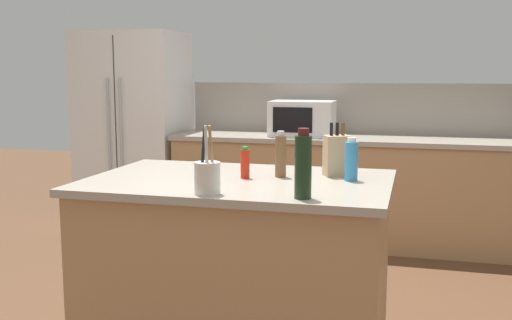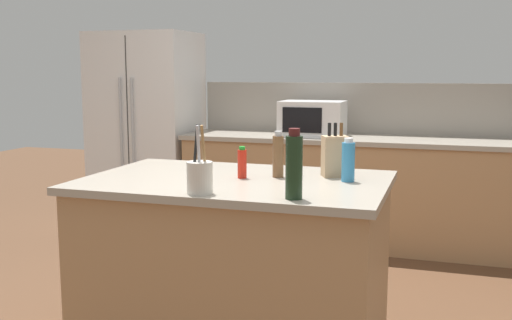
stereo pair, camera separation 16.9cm
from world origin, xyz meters
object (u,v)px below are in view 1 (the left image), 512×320
Objects in this scene: microwave at (302,118)px; pepper_grinder at (281,155)px; knife_block at (337,155)px; refrigerator at (134,131)px; wine_bottle at (303,166)px; hot_sauce_bottle at (245,163)px; utensil_crock at (207,177)px; dish_soap_bottle at (351,160)px.

microwave is 2.22× the size of pepper_grinder.
pepper_grinder is at bearing 175.91° from knife_block.
microwave is at bearing -1.78° from refrigerator.
wine_bottle reaches higher than hot_sauce_bottle.
utensil_crock is at bearing -96.54° from hot_sauce_bottle.
hot_sauce_bottle is at bearing -87.28° from microwave.
microwave is 2.62m from utensil_crock.
utensil_crock reaches higher than hot_sauce_bottle.
microwave reaches higher than knife_block.
wine_bottle is at bearing -51.02° from refrigerator.
hot_sauce_bottle is at bearing -51.76° from refrigerator.
pepper_grinder is 0.56m from wine_bottle.
utensil_crock is at bearing -57.51° from refrigerator.
wine_bottle is 1.86× the size of hot_sauce_bottle.
knife_block is 0.91× the size of utensil_crock.
knife_block is 0.63m from wine_bottle.
pepper_grinder is at bearing 177.74° from dish_soap_bottle.
dish_soap_bottle is at bearing -78.38° from knife_block.
refrigerator is 3.40× the size of microwave.
utensil_crock reaches higher than dish_soap_bottle.
utensil_crock is 0.80m from dish_soap_bottle.
wine_bottle reaches higher than microwave.
microwave is 3.24× the size of hot_sauce_bottle.
knife_block is 0.50m from hot_sauce_bottle.
refrigerator is at bearing 132.04° from pepper_grinder.
knife_block is 1.29× the size of dish_soap_bottle.
dish_soap_bottle is (0.09, -0.12, -0.01)m from knife_block.
dish_soap_bottle is at bearing 72.18° from wine_bottle.
hot_sauce_bottle is (-0.55, -0.07, -0.03)m from dish_soap_bottle.
microwave is 2.18m from hot_sauce_bottle.
hot_sauce_bottle is at bearing -152.59° from pepper_grinder.
refrigerator is 11.03× the size of hot_sauce_bottle.
refrigerator reaches higher than hot_sauce_bottle.
microwave is 2.20m from dish_soap_bottle.
refrigerator is 2.83m from hot_sauce_bottle.
dish_soap_bottle is (0.60, 0.52, 0.02)m from utensil_crock.
refrigerator reaches higher than pepper_grinder.
pepper_grinder is at bearing -82.46° from microwave.
refrigerator is 5.83× the size of utensil_crock.
dish_soap_bottle is at bearing -43.03° from refrigerator.
dish_soap_bottle is 0.56m from hot_sauce_bottle.
refrigerator reaches higher than utensil_crock.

